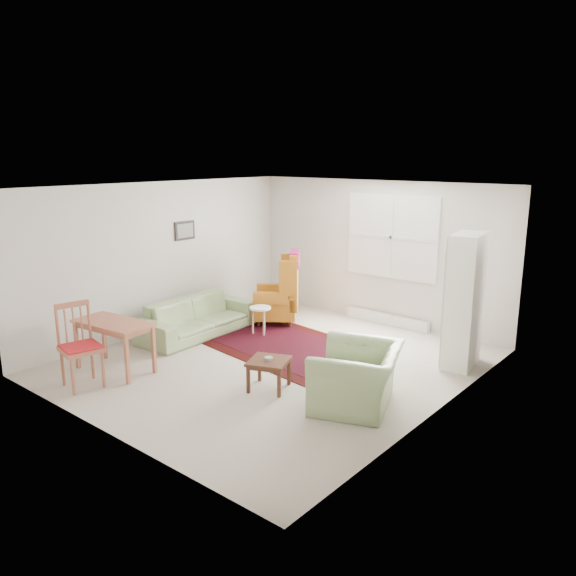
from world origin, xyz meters
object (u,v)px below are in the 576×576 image
Objects in this scene: wingback_chair at (275,287)px; armchair at (357,371)px; desk_chair at (81,347)px; stool at (260,320)px; sofa at (198,310)px; coffee_table at (269,374)px; cabinet at (465,301)px; desk at (115,346)px.

armchair is at bearing 19.66° from wingback_chair.
stool is at bearing 6.14° from desk_chair.
sofa is 1.60× the size of wingback_chair.
desk_chair is (-3.02, -1.79, 0.11)m from armchair.
cabinet is at bearing 57.13° from coffee_table.
coffee_table is 0.45× the size of desk_chair.
armchair is at bearing -47.82° from desk_chair.
sofa is at bearing 159.19° from coffee_table.
cabinet reaches higher than sofa.
armchair is 3.40m from desk.
cabinet is at bearing 42.27° from desk.
wingback_chair reaches higher than desk.
stool is 0.25× the size of cabinet.
sofa is 3.55m from armchair.
stool is (-1.60, 1.59, 0.04)m from coffee_table.
wingback_chair is at bearing 173.19° from cabinet.
armchair is at bearing -102.26° from sofa.
sofa reaches higher than desk.
desk is 0.64m from desk_chair.
wingback_chair is at bearing -23.88° from sofa.
desk is at bearing -146.61° from cabinet.
sofa is 1.92× the size of desk_chair.
cabinet is at bearing 54.90° from wingback_chair.
desk_chair is at bearing -142.10° from coffee_table.
cabinet is (3.92, 1.48, 0.52)m from sofa.
desk is (0.32, -1.79, -0.07)m from sofa.
cabinet is 1.69× the size of desk.
cabinet reaches higher than armchair.
sofa is 1.05m from stool.
sofa reaches higher than stool.
cabinet is (3.14, 0.79, 0.71)m from stool.
coffee_table is 2.26m from stool.
armchair is 0.59× the size of cabinet.
desk_chair is at bearing -80.56° from armchair.
cabinet is (1.54, 2.38, 0.74)m from coffee_table.
stool reaches higher than coffee_table.
cabinet is 4.89m from desk.
stool is at bearing -174.71° from cabinet.
armchair reaches higher than stool.
cabinet is at bearing -30.14° from desk_chair.
armchair is 2.17m from cabinet.
stool is 2.52m from desk.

